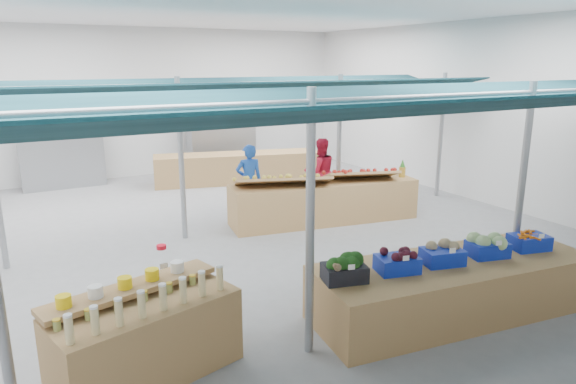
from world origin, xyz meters
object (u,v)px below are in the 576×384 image
bottle_shelf (145,336)px  veg_counter (453,287)px  fruit_counter (324,202)px  vendor_left (249,181)px  vendor_right (320,172)px

bottle_shelf → veg_counter: bottle_shelf is taller
veg_counter → fruit_counter: bearing=87.4°
vendor_left → vendor_right: (1.80, 0.00, 0.00)m
fruit_counter → vendor_right: (0.60, 1.10, 0.36)m
bottle_shelf → veg_counter: size_ratio=0.54×
fruit_counter → bottle_shelf: bearing=-131.7°
bottle_shelf → fruit_counter: 5.90m
veg_counter → vendor_right: bearing=83.2°
bottle_shelf → fruit_counter: bottle_shelf is taller
fruit_counter → vendor_right: 1.30m
veg_counter → vendor_right: 5.52m
vendor_right → veg_counter: bearing=85.9°
vendor_left → fruit_counter: bearing=147.5°
veg_counter → fruit_counter: fruit_counter is taller
fruit_counter → vendor_right: vendor_right is taller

